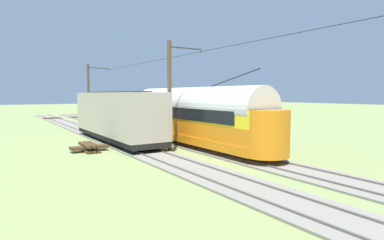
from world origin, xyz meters
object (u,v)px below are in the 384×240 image
at_px(catenary_pole_foreground, 89,94).
at_px(boxcar_adjacent, 116,115).
at_px(spare_tie_stack, 89,147).
at_px(catenary_pole_mid_near, 170,94).
at_px(vintage_streetcar, 193,115).
at_px(switch_stand, 155,126).

bearing_deg(catenary_pole_foreground, boxcar_adjacent, 83.23).
bearing_deg(spare_tie_stack, catenary_pole_mid_near, 147.77).
height_order(vintage_streetcar, switch_stand, vintage_streetcar).
height_order(boxcar_adjacent, switch_stand, boxcar_adjacent).
distance_m(catenary_pole_foreground, spare_tie_stack, 17.73).
distance_m(boxcar_adjacent, switch_stand, 6.90).
height_order(vintage_streetcar, catenary_pole_foreground, catenary_pole_foreground).
height_order(boxcar_adjacent, catenary_pole_mid_near, catenary_pole_mid_near).
distance_m(vintage_streetcar, catenary_pole_mid_near, 3.09).
distance_m(vintage_streetcar, spare_tie_stack, 7.55).
relative_size(switch_stand, spare_tie_stack, 0.51).
relative_size(boxcar_adjacent, catenary_pole_foreground, 1.77).
distance_m(catenary_pole_mid_near, spare_tie_stack, 6.49).
xyz_separation_m(boxcar_adjacent, switch_stand, (-5.38, -4.06, -1.46)).
xyz_separation_m(catenary_pole_foreground, spare_tie_stack, (4.61, 16.76, -3.54)).
relative_size(catenary_pole_foreground, catenary_pole_mid_near, 1.00).
relative_size(boxcar_adjacent, switch_stand, 10.48).
bearing_deg(catenary_pole_mid_near, vintage_streetcar, -156.22).
bearing_deg(switch_stand, boxcar_adjacent, 37.02).
distance_m(boxcar_adjacent, catenary_pole_mid_near, 6.32).
bearing_deg(catenary_pole_foreground, vintage_streetcar, 97.49).
xyz_separation_m(catenary_pole_foreground, switch_stand, (-3.75, 9.73, -3.11)).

